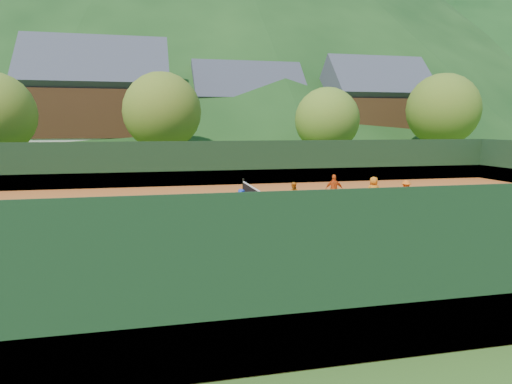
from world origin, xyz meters
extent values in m
plane|color=#30571B|center=(0.00, 0.00, 0.00)|extent=(400.00, 400.00, 0.00)
cube|color=#B9551E|center=(0.00, 0.00, 0.01)|extent=(40.00, 24.00, 0.02)
cone|color=black|center=(90.00, 150.00, 47.50)|extent=(260.00, 260.00, 95.00)
imported|color=#1935A8|center=(-1.57, -1.75, 0.82)|extent=(0.68, 0.56, 1.60)
imported|color=orange|center=(1.73, 2.24, 0.67)|extent=(0.78, 0.71, 1.30)
imported|color=#E05213|center=(4.09, 2.83, 0.80)|extent=(0.98, 0.61, 1.55)
imported|color=orange|center=(5.70, 1.72, 0.78)|extent=(0.80, 0.57, 1.52)
imported|color=orange|center=(7.22, 1.29, 0.70)|extent=(1.00, 0.78, 1.36)
sphere|color=#C6E325|center=(4.21, -7.32, 0.05)|extent=(0.07, 0.07, 0.07)
sphere|color=#C6E325|center=(1.13, -7.95, 0.05)|extent=(0.07, 0.07, 0.07)
sphere|color=#C6E325|center=(2.43, -8.31, 0.05)|extent=(0.07, 0.07, 0.07)
sphere|color=#C6E325|center=(3.43, -3.10, 0.05)|extent=(0.07, 0.07, 0.07)
sphere|color=#C6E325|center=(-1.56, -5.72, 0.05)|extent=(0.07, 0.07, 0.07)
sphere|color=#C6E325|center=(-0.06, -3.39, 0.05)|extent=(0.07, 0.07, 0.07)
sphere|color=#C6E325|center=(4.11, -5.07, 0.05)|extent=(0.07, 0.07, 0.07)
sphere|color=#C6E325|center=(5.49, -3.23, 0.05)|extent=(0.07, 0.07, 0.07)
sphere|color=#C6E325|center=(-4.95, -4.97, 0.05)|extent=(0.07, 0.07, 0.07)
sphere|color=#C6E325|center=(3.91, -0.81, 0.05)|extent=(0.07, 0.07, 0.07)
sphere|color=#C6E325|center=(-1.12, -7.60, 0.05)|extent=(0.07, 0.07, 0.07)
sphere|color=#C6E325|center=(1.33, -7.26, 0.05)|extent=(0.07, 0.07, 0.07)
sphere|color=#C6E325|center=(-2.58, -4.41, 0.05)|extent=(0.07, 0.07, 0.07)
sphere|color=#C6E325|center=(-3.88, -1.20, 0.05)|extent=(0.07, 0.07, 0.07)
sphere|color=#C6E325|center=(-5.39, -1.18, 0.05)|extent=(0.07, 0.07, 0.07)
sphere|color=#C6E325|center=(-3.38, -2.04, 0.05)|extent=(0.07, 0.07, 0.07)
sphere|color=#C6E325|center=(1.98, -4.26, 0.05)|extent=(0.07, 0.07, 0.07)
sphere|color=#C6E325|center=(-7.14, -8.04, 0.05)|extent=(0.07, 0.07, 0.07)
sphere|color=#C6E325|center=(-0.48, -8.34, 0.05)|extent=(0.07, 0.07, 0.07)
sphere|color=#C6E325|center=(-0.80, -6.51, 0.05)|extent=(0.07, 0.07, 0.07)
sphere|color=#C6E325|center=(-5.79, -2.81, 0.05)|extent=(0.07, 0.07, 0.07)
sphere|color=#C6E325|center=(0.62, -5.61, 0.05)|extent=(0.07, 0.07, 0.07)
sphere|color=#C6E325|center=(4.83, -6.26, 0.05)|extent=(0.07, 0.07, 0.07)
sphere|color=#C6E325|center=(-3.43, -6.34, 0.05)|extent=(0.07, 0.07, 0.07)
sphere|color=#C6E325|center=(0.80, -2.30, 0.05)|extent=(0.07, 0.07, 0.07)
sphere|color=#C6E325|center=(2.39, -6.35, 0.05)|extent=(0.07, 0.07, 0.07)
sphere|color=#C6E325|center=(4.98, -2.25, 0.05)|extent=(0.07, 0.07, 0.07)
cube|color=white|center=(11.88, 0.00, 0.02)|extent=(0.06, 10.97, 0.00)
cube|color=white|center=(0.00, -5.49, 0.02)|extent=(23.77, 0.06, 0.00)
cube|color=white|center=(0.00, 5.49, 0.02)|extent=(23.77, 0.06, 0.00)
cube|color=silver|center=(0.00, -4.12, 0.02)|extent=(23.77, 0.06, 0.00)
cube|color=white|center=(0.00, 4.12, 0.02)|extent=(23.77, 0.06, 0.00)
cube|color=silver|center=(-6.40, 0.00, 0.02)|extent=(0.06, 8.23, 0.00)
cube|color=silver|center=(6.40, 0.00, 0.02)|extent=(0.06, 8.23, 0.00)
cube|color=silver|center=(0.00, 0.00, 0.02)|extent=(12.80, 0.06, 0.00)
cube|color=white|center=(0.00, 0.00, 0.02)|extent=(0.06, 10.97, 0.00)
cube|color=black|center=(0.00, 0.00, 0.47)|extent=(0.03, 11.97, 0.90)
cube|color=white|center=(0.00, 0.00, 0.94)|extent=(0.05, 11.97, 0.06)
cylinder|color=black|center=(0.00, -5.99, 0.57)|extent=(0.10, 0.10, 1.10)
cylinder|color=black|center=(0.00, 5.99, 0.57)|extent=(0.10, 0.10, 1.10)
cube|color=black|center=(0.00, 12.00, 1.52)|extent=(40.00, 0.05, 3.00)
cube|color=#185427|center=(0.00, 12.00, 0.52)|extent=(40.40, 0.05, 1.00)
cube|color=black|center=(0.00, -12.00, 1.52)|extent=(40.00, 0.05, 3.00)
cube|color=#1A5C25|center=(0.00, -12.00, 0.52)|extent=(40.40, 0.05, 1.00)
cylinder|color=black|center=(-5.90, -4.71, 0.30)|extent=(0.02, 0.02, 0.55)
cylinder|color=black|center=(-5.35, -4.71, 0.30)|extent=(0.02, 0.02, 0.55)
cylinder|color=black|center=(-5.90, -4.16, 0.30)|extent=(0.02, 0.02, 0.55)
cylinder|color=black|center=(-5.35, -4.16, 0.30)|extent=(0.02, 0.02, 0.55)
cube|color=black|center=(-5.63, -4.43, 0.57)|extent=(0.55, 0.55, 0.02)
cube|color=black|center=(-5.63, -4.71, 0.80)|extent=(0.55, 0.02, 0.45)
cube|color=black|center=(-5.63, -4.16, 0.80)|extent=(0.55, 0.02, 0.45)
cube|color=black|center=(-5.90, -4.43, 0.80)|extent=(0.02, 0.55, 0.45)
cube|color=black|center=(-5.35, -4.43, 0.80)|extent=(0.02, 0.55, 0.45)
sphere|color=#CCE526|center=(-5.83, -4.64, 0.99)|extent=(0.07, 0.07, 0.07)
sphere|color=#CCE526|center=(-5.83, -4.50, 0.99)|extent=(0.07, 0.07, 0.07)
sphere|color=#CCE526|center=(-5.83, -4.36, 0.99)|extent=(0.07, 0.07, 0.07)
sphere|color=#CCE526|center=(-5.83, -4.23, 0.99)|extent=(0.07, 0.07, 0.07)
sphere|color=#CCE526|center=(-5.70, -4.64, 0.99)|extent=(0.07, 0.07, 0.07)
sphere|color=#CCE526|center=(-5.70, -4.50, 0.99)|extent=(0.07, 0.07, 0.07)
sphere|color=#CCE526|center=(-5.70, -4.36, 0.99)|extent=(0.07, 0.07, 0.07)
sphere|color=#CCE526|center=(-5.70, -4.23, 0.99)|extent=(0.07, 0.07, 0.07)
sphere|color=#CCE526|center=(-5.56, -4.64, 0.99)|extent=(0.07, 0.07, 0.07)
sphere|color=#CCE526|center=(-5.56, -4.50, 0.99)|extent=(0.07, 0.07, 0.07)
sphere|color=#CCE526|center=(-5.56, -4.36, 0.99)|extent=(0.07, 0.07, 0.07)
sphere|color=#CCE526|center=(-5.56, -4.23, 0.99)|extent=(0.07, 0.07, 0.07)
sphere|color=#CCE526|center=(-5.42, -4.64, 0.99)|extent=(0.07, 0.07, 0.07)
sphere|color=#CCE526|center=(-5.42, -4.50, 0.99)|extent=(0.07, 0.07, 0.07)
sphere|color=#CCE526|center=(-5.42, -4.36, 0.99)|extent=(0.07, 0.07, 0.07)
sphere|color=#CCE526|center=(-5.42, -4.23, 0.99)|extent=(0.07, 0.07, 0.07)
cube|color=beige|center=(-10.00, 30.00, 1.44)|extent=(12.00, 9.00, 2.88)
cube|color=#361E0E|center=(-10.00, 30.00, 5.12)|extent=(12.24, 9.18, 4.48)
cube|color=#42424A|center=(-10.00, 30.00, 7.96)|extent=(13.80, 9.93, 9.93)
cube|color=beige|center=(6.00, 34.00, 1.26)|extent=(11.00, 8.00, 2.52)
cube|color=#38210F|center=(6.00, 34.00, 4.48)|extent=(11.22, 8.16, 3.92)
cube|color=#3F3E46|center=(6.00, 34.00, 7.04)|extent=(12.65, 8.82, 8.82)
cube|color=beige|center=(20.00, 30.00, 1.35)|extent=(10.00, 8.00, 2.70)
cube|color=#361F0E|center=(20.00, 30.00, 4.80)|extent=(10.20, 8.16, 4.20)
cube|color=#43434B|center=(20.00, 30.00, 7.50)|extent=(11.50, 8.82, 8.82)
cylinder|color=#43291A|center=(-4.00, 20.00, 1.44)|extent=(0.36, 0.36, 2.88)
sphere|color=#4D6E1D|center=(-4.00, 20.00, 5.20)|extent=(6.40, 6.40, 6.40)
cylinder|color=#3D2918|center=(10.00, 19.00, 1.26)|extent=(0.36, 0.36, 2.52)
sphere|color=#48751F|center=(10.00, 19.00, 4.55)|extent=(5.60, 5.60, 5.60)
cylinder|color=#3E2618|center=(22.00, 20.00, 1.53)|extent=(0.36, 0.36, 3.06)
sphere|color=#446C1C|center=(22.00, 20.00, 5.53)|extent=(6.80, 6.80, 6.80)
camera|label=1|loc=(-4.87, -18.70, 4.01)|focal=32.00mm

